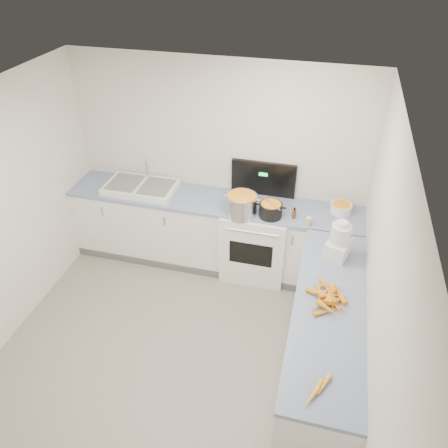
% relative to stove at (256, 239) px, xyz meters
% --- Properties ---
extents(floor, '(3.50, 4.00, 0.00)m').
position_rel_stove_xyz_m(floor, '(-0.55, -1.69, -0.47)').
color(floor, gray).
rests_on(floor, ground).
extents(ceiling, '(3.50, 4.00, 0.00)m').
position_rel_stove_xyz_m(ceiling, '(-0.55, -1.69, 2.03)').
color(ceiling, silver).
rests_on(ceiling, ground).
extents(wall_back, '(3.50, 0.00, 2.50)m').
position_rel_stove_xyz_m(wall_back, '(-0.55, 0.31, 0.78)').
color(wall_back, silver).
rests_on(wall_back, ground).
extents(wall_right, '(0.00, 4.00, 2.50)m').
position_rel_stove_xyz_m(wall_right, '(1.20, -1.69, 0.78)').
color(wall_right, silver).
rests_on(wall_right, ground).
extents(counter_back, '(3.50, 0.62, 0.94)m').
position_rel_stove_xyz_m(counter_back, '(-0.55, 0.01, -0.00)').
color(counter_back, white).
rests_on(counter_back, ground).
extents(counter_right, '(0.62, 2.20, 0.94)m').
position_rel_stove_xyz_m(counter_right, '(0.90, -1.39, -0.00)').
color(counter_right, white).
rests_on(counter_right, ground).
extents(stove, '(0.76, 0.65, 1.36)m').
position_rel_stove_xyz_m(stove, '(0.00, 0.00, 0.00)').
color(stove, white).
rests_on(stove, ground).
extents(sink, '(0.86, 0.52, 0.31)m').
position_rel_stove_xyz_m(sink, '(-1.45, 0.02, 0.50)').
color(sink, white).
rests_on(sink, counter_back).
extents(steel_pot, '(0.41, 0.41, 0.25)m').
position_rel_stove_xyz_m(steel_pot, '(-0.15, -0.18, 0.57)').
color(steel_pot, silver).
rests_on(steel_pot, stove).
extents(black_pot, '(0.32, 0.32, 0.18)m').
position_rel_stove_xyz_m(black_pot, '(0.17, -0.16, 0.54)').
color(black_pot, black).
rests_on(black_pot, stove).
extents(wooden_spoon, '(0.24, 0.24, 0.01)m').
position_rel_stove_xyz_m(wooden_spoon, '(0.17, -0.16, 0.64)').
color(wooden_spoon, '#AD7A47').
rests_on(wooden_spoon, black_pot).
extents(mixing_bowl, '(0.32, 0.32, 0.11)m').
position_rel_stove_xyz_m(mixing_bowl, '(0.92, 0.12, 0.52)').
color(mixing_bowl, white).
rests_on(mixing_bowl, counter_back).
extents(extract_bottle, '(0.04, 0.04, 0.11)m').
position_rel_stove_xyz_m(extract_bottle, '(0.43, -0.13, 0.52)').
color(extract_bottle, '#593319').
rests_on(extract_bottle, counter_back).
extents(spice_jar, '(0.05, 0.05, 0.09)m').
position_rel_stove_xyz_m(spice_jar, '(0.59, -0.24, 0.51)').
color(spice_jar, '#E5B266').
rests_on(spice_jar, counter_back).
extents(food_processor, '(0.26, 0.29, 0.41)m').
position_rel_stove_xyz_m(food_processor, '(0.91, -0.69, 0.64)').
color(food_processor, white).
rests_on(food_processor, counter_right).
extents(carrot_pile, '(0.38, 0.48, 0.09)m').
position_rel_stove_xyz_m(carrot_pile, '(0.88, -1.31, 0.50)').
color(carrot_pile, orange).
rests_on(carrot_pile, counter_right).
extents(peeled_carrots, '(0.18, 0.31, 0.04)m').
position_rel_stove_xyz_m(peeled_carrots, '(0.86, -2.24, 0.49)').
color(peeled_carrots, '#FFA126').
rests_on(peeled_carrots, counter_right).
extents(peelings, '(0.23, 0.25, 0.01)m').
position_rel_stove_xyz_m(peelings, '(-1.63, 0.03, 0.54)').
color(peelings, tan).
rests_on(peelings, sink).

